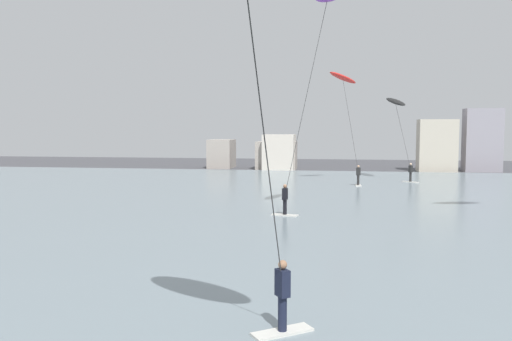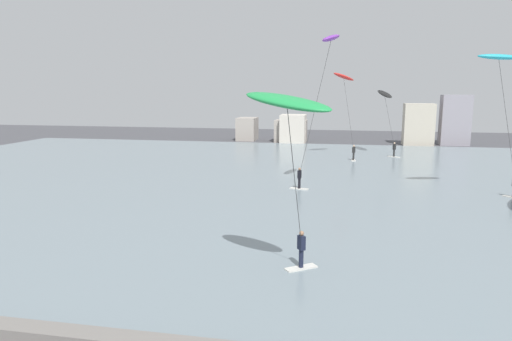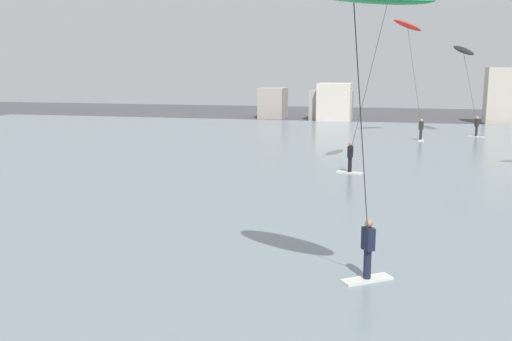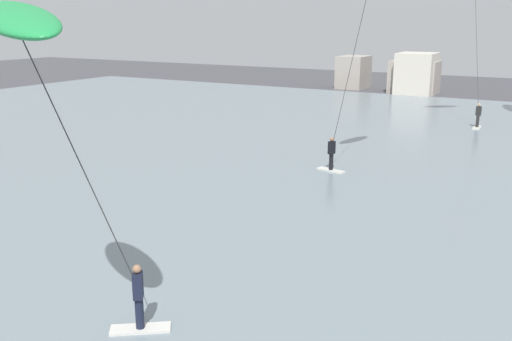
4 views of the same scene
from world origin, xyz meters
TOP-DOWN VIEW (x-y plane):
  - water_bay at (0.00, 30.70)m, footprint 84.00×52.00m
  - far_shore_buildings at (4.63, 59.16)m, footprint 32.43×5.85m
  - kitesurfer_red at (3.53, 44.35)m, footprint 2.97×4.57m
  - kitesurfer_green at (1.55, 9.58)m, footprint 3.63×3.99m

SIDE VIEW (x-z plane):
  - water_bay at x=0.00m, z-range 0.00..0.10m
  - far_shore_buildings at x=4.63m, z-range -1.00..5.83m
  - kitesurfer_green at x=1.55m, z-range 2.83..10.39m
  - kitesurfer_red at x=3.53m, z-range 3.41..12.80m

